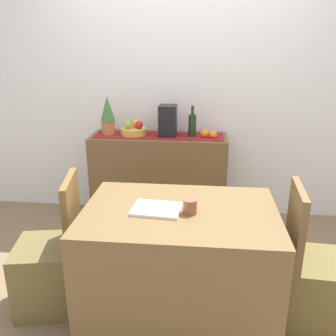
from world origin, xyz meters
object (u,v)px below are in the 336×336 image
Objects in this scene: potted_plant at (108,115)px; coffee_cup at (190,206)px; coffee_maker at (168,121)px; wine_bottle at (192,125)px; open_book at (156,209)px; dining_table at (179,264)px; chair_by_corner at (316,286)px; fruit_bowl at (134,131)px; chair_near_window at (52,270)px; sideboard_console at (159,179)px.

potted_plant is 1.62m from coffee_cup.
coffee_maker is at bearing 101.01° from coffee_cup.
coffee_cup is (0.04, -1.37, -0.18)m from wine_bottle.
open_book is at bearing -64.91° from potted_plant.
dining_table is 1.28× the size of chair_by_corner.
wine_bottle reaches higher than fruit_bowl.
potted_plant is at bearing 120.07° from dining_table.
potted_plant reaches higher than dining_table.
coffee_maker is 0.32× the size of chair_by_corner.
fruit_bowl is 0.67× the size of potted_plant.
chair_near_window reaches higher than coffee_cup.
wine_bottle and coffee_maker have the same top height.
wine_bottle is 0.32× the size of chair_near_window.
fruit_bowl reaches higher than coffee_cup.
coffee_maker reaches higher than coffee_cup.
fruit_bowl reaches higher than dining_table.
coffee_cup is at bearing -75.56° from sideboard_console.
coffee_cup is at bearing -66.72° from fruit_bowl.
fruit_bowl is 0.85× the size of wine_bottle.
fruit_bowl reaches higher than open_book.
potted_plant is (-0.56, 0.00, 0.05)m from coffee_maker.
potted_plant reaches higher than chair_near_window.
chair_near_window is at bearing 177.39° from coffee_cup.
chair_by_corner reaches higher than coffee_cup.
wine_bottle is 1.00× the size of coffee_maker.
fruit_bowl reaches higher than chair_near_window.
fruit_bowl is 0.29m from potted_plant.
fruit_bowl is 0.21× the size of dining_table.
coffee_maker is at bearing 98.86° from dining_table.
wine_bottle is 0.25× the size of dining_table.
wine_bottle reaches higher than chair_by_corner.
chair_near_window is at bearing -103.11° from fruit_bowl.
chair_by_corner is (0.82, -1.33, -0.70)m from wine_bottle.
fruit_bowl is 0.27× the size of chair_by_corner.
dining_table is 4.11× the size of open_book.
wine_bottle is 1.38m from open_book.
open_book is 0.31× the size of chair_by_corner.
sideboard_console is 1.42× the size of chair_by_corner.
open_book is at bearing 175.74° from coffee_cup.
open_book is 1.09m from chair_by_corner.
open_book is at bearing -2.15° from chair_near_window.
potted_plant is at bearing -180.00° from wine_bottle.
dining_table is at bearing -0.21° from chair_near_window.
coffee_maker is at bearing 0.00° from potted_plant.
coffee_maker is 1.84m from chair_by_corner.
wine_bottle is 3.36× the size of coffee_cup.
wine_bottle is 0.79m from potted_plant.
coffee_maker reaches higher than fruit_bowl.
fruit_bowl is at bearing -180.00° from wine_bottle.
potted_plant is at bearing 87.03° from chair_near_window.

